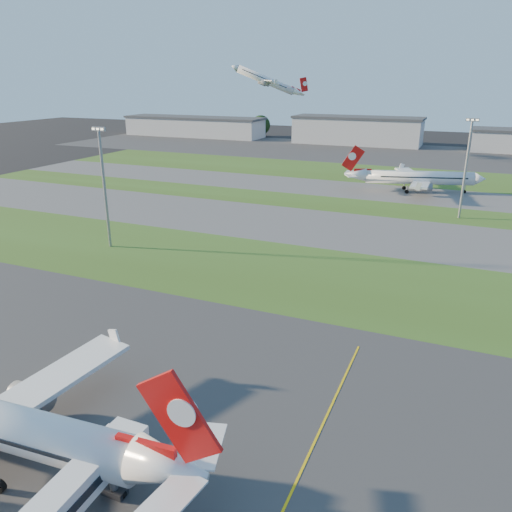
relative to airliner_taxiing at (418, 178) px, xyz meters
The scene contains 18 objects.
ground 137.40m from the airliner_taxiing, 90.35° to the right, with size 700.00×700.00×0.00m, color black.
apron_near 137.40m from the airliner_taxiing, 90.35° to the right, with size 300.00×70.00×0.01m, color #333335.
grass_strip_a 85.45m from the airliner_taxiing, 90.56° to the right, with size 300.00×34.00×0.01m, color #39531B.
taxiway_a 52.53m from the airliner_taxiing, 90.91° to the right, with size 300.00×32.00×0.01m, color #515154.
grass_strip_b 27.72m from the airliner_taxiing, 91.74° to the right, with size 300.00×18.00×0.01m, color #39531B.
taxiway_b 7.10m from the airliner_taxiing, 98.88° to the right, with size 300.00×26.00×0.01m, color #515154.
grass_strip_c 28.08m from the airliner_taxiing, 91.72° to the left, with size 300.00×40.00×0.01m, color #39531B.
apron_far 87.81m from the airliner_taxiing, 90.54° to the left, with size 400.00×80.00×0.01m, color #333335.
yellow_line 137.46m from the airliner_taxiing, 88.26° to the right, with size 0.25×60.00×0.02m, color gold.
airliner_taxiing is the anchor object (origin of this frame).
airliner_departing 108.87m from the airliner_taxiing, 140.23° to the left, with size 32.02×27.55×11.19m.
light_mast_west 102.47m from the airliner_taxiing, 123.20° to the right, with size 3.20×0.70×25.80m.
light_mast_centre 34.12m from the airliner_taxiing, 64.21° to the right, with size 3.20×0.70×25.80m.
hangar_far_west 191.31m from the airliner_taxiing, 142.04° to the left, with size 91.80×23.00×12.20m.
hangar_west 126.33m from the airliner_taxiing, 111.28° to the left, with size 71.40×23.00×15.20m.
tree_far_west 231.29m from the airliner_taxiing, 145.60° to the left, with size 11.00×11.00×12.00m.
tree_west 172.90m from the airliner_taxiing, 129.87° to the left, with size 12.10×12.10×13.20m.
tree_mid_west 130.36m from the airliner_taxiing, 99.20° to the left, with size 9.90×9.90×10.80m.
Camera 1 is at (15.86, -31.57, 35.15)m, focal length 35.00 mm.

